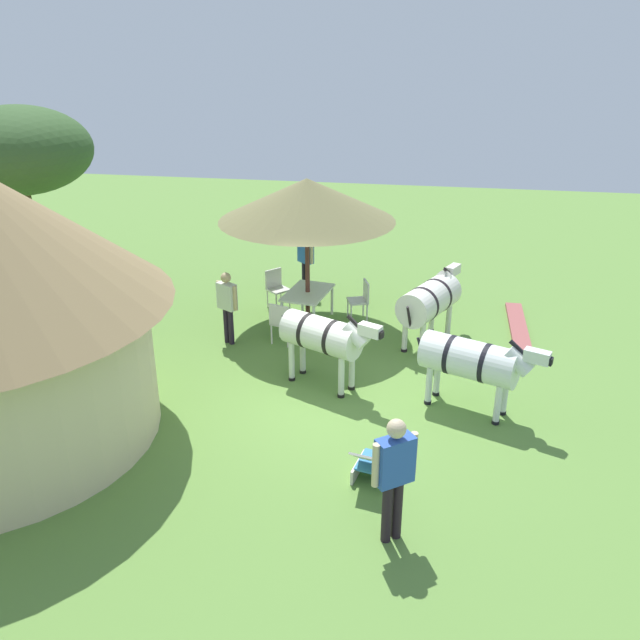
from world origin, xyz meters
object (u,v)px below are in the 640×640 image
Objects in this scene: patio_dining_table at (308,295)px; striped_lounge_chair at (374,465)px; zebra_nearest_camera at (472,361)px; shade_umbrella at (307,200)px; guest_behind_table at (306,256)px; zebra_toward_hut at (324,336)px; guest_beside_umbrella at (227,301)px; patio_chair_west_end at (276,286)px; patio_chair_east_end at (281,321)px; acacia_tree_far_lawn at (18,151)px; zebra_by_umbrella at (430,300)px; standing_watcher at (394,469)px; patio_chair_near_lawn at (361,298)px.

patio_dining_table is 1.66× the size of striped_lounge_chair.
shade_umbrella is at bearing -110.65° from zebra_nearest_camera.
zebra_toward_hut is (-4.59, -1.22, 0.05)m from guest_behind_table.
shade_umbrella is 4.21× the size of striped_lounge_chair.
striped_lounge_chair is at bearing -159.66° from shade_umbrella.
striped_lounge_chair is at bearing 159.18° from guest_beside_umbrella.
patio_chair_west_end is at bearing -74.53° from guest_behind_table.
zebra_toward_hut reaches higher than patio_chair_east_end.
striped_lounge_chair is (-5.38, -2.00, -0.39)m from patio_dining_table.
guest_behind_table is 0.73× the size of zebra_nearest_camera.
acacia_tree_far_lawn is at bearing -84.85° from zebra_nearest_camera.
zebra_by_umbrella is (-1.39, -3.56, 0.44)m from patio_chair_west_end.
shade_umbrella reaches higher than patio_chair_east_end.
standing_watcher is at bearing -62.50° from striped_lounge_chair.
patio_chair_west_end is at bearing -74.41° from guest_beside_umbrella.
patio_chair_east_end is at bearing 130.68° from striped_lounge_chair.
patio_dining_table is at bearing -88.31° from acacia_tree_far_lawn.
zebra_by_umbrella is (-2.42, -3.05, 0.02)m from guest_behind_table.
guest_behind_table is 8.82m from standing_watcher.
zebra_by_umbrella is at bearing 110.27° from patio_chair_west_end.
patio_chair_near_lawn is 8.02m from acacia_tree_far_lawn.
shade_umbrella is 4.99m from zebra_nearest_camera.
zebra_by_umbrella is at bearing -141.82° from patio_chair_near_lawn.
patio_dining_table is at bearing -138.51° from zebra_toward_hut.
patio_chair_near_lawn is (1.55, -1.47, 0.00)m from patio_chair_east_end.
guest_beside_umbrella is at bearing -156.91° from patio_chair_east_end.
patio_chair_near_lawn is at bearing -125.29° from zebra_nearest_camera.
shade_umbrella is 4.12× the size of patio_chair_west_end.
zebra_nearest_camera is at bearing -171.94° from guest_beside_umbrella.
shade_umbrella is at bearing 72.87° from standing_watcher.
guest_beside_umbrella reaches higher than patio_dining_table.
guest_behind_table is at bearing -120.47° from zebra_nearest_camera.
acacia_tree_far_lawn reaches higher than standing_watcher.
patio_chair_near_lawn is 3.10m from guest_beside_umbrella.
zebra_by_umbrella reaches higher than striped_lounge_chair.
guest_beside_umbrella is 0.99× the size of guest_behind_table.
striped_lounge_chair is 0.19× the size of acacia_tree_far_lawn.
guest_beside_umbrella is 0.72× the size of zebra_nearest_camera.
guest_beside_umbrella is at bearing 132.63° from shade_umbrella.
standing_watcher reaches higher than patio_dining_table.
zebra_by_umbrella is (0.57, -2.98, 0.44)m from patio_chair_east_end.
patio_chair_west_end is 3.98m from zebra_toward_hut.
guest_behind_table is (1.84, 0.40, -1.83)m from shade_umbrella.
patio_chair_near_lawn is 1.85m from zebra_by_umbrella.
guest_beside_umbrella reaches higher than patio_chair_near_lawn.
patio_chair_east_end is (-1.16, 0.33, -2.25)m from shade_umbrella.
patio_chair_near_lawn is at bearing 62.30° from patio_chair_east_end.
zebra_toward_hut reaches higher than patio_chair_near_lawn.
zebra_nearest_camera is (-3.56, -2.25, 0.42)m from patio_chair_near_lawn.
shade_umbrella is 3.38m from zebra_toward_hut.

